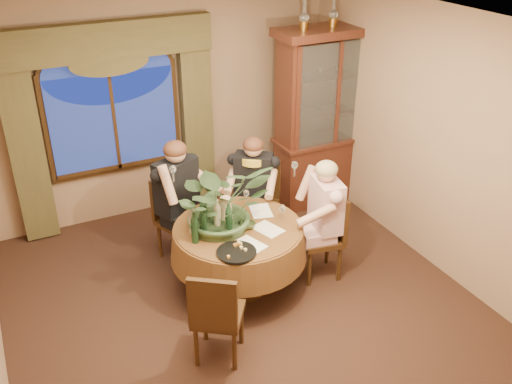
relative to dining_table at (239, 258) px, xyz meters
name	(u,v)px	position (x,y,z in m)	size (l,w,h in m)	color
floor	(247,312)	(-0.10, -0.41, -0.38)	(5.00, 5.00, 0.00)	black
wall_back	(160,105)	(-0.10, 2.09, 1.02)	(4.50, 4.50, 0.00)	#96745B
wall_right	(441,145)	(2.15, -0.41, 1.02)	(5.00, 5.00, 0.00)	#96745B
ceiling	(245,29)	(-0.10, -0.41, 2.42)	(5.00, 5.00, 0.00)	white
window	(114,122)	(-0.70, 2.02, 0.92)	(1.62, 0.10, 1.32)	navy
arched_transom	(106,57)	(-0.70, 2.02, 1.71)	(1.60, 0.06, 0.44)	navy
drapery_left	(26,148)	(-1.73, 1.97, 0.80)	(0.38, 0.14, 2.32)	#494223
drapery_right	(197,119)	(0.33, 1.97, 0.80)	(0.38, 0.14, 2.32)	#494223
swag_valance	(106,41)	(-0.70, 1.94, 1.90)	(2.45, 0.16, 0.42)	#494223
dining_table	(239,258)	(0.00, 0.00, 0.00)	(1.40, 1.40, 0.75)	maroon
china_cabinet	(327,118)	(1.88, 1.34, 0.78)	(1.43, 0.56, 2.31)	#3B160E
oil_lamp_left	(304,15)	(1.48, 1.34, 2.11)	(0.11, 0.11, 0.34)	#A5722D
oil_lamp_center	(334,12)	(1.88, 1.34, 2.11)	(0.11, 0.11, 0.34)	#A5722D
oil_lamp_right	(362,9)	(2.28, 1.34, 2.11)	(0.11, 0.11, 0.34)	#A5722D
chair_right	(320,237)	(0.88, -0.16, 0.10)	(0.42, 0.42, 0.96)	black
chair_back_right	(259,204)	(0.62, 0.76, 0.10)	(0.42, 0.42, 0.96)	black
chair_back	(180,220)	(-0.35, 0.83, 0.10)	(0.42, 0.42, 0.96)	black
chair_front_left	(218,312)	(-0.57, -0.82, 0.10)	(0.42, 0.42, 0.96)	black
person_pink	(325,219)	(0.93, -0.16, 0.31)	(0.49, 0.45, 1.36)	#D2A4A8
person_back	(177,202)	(-0.37, 0.80, 0.35)	(0.52, 0.48, 1.46)	black
person_scarf	(254,191)	(0.54, 0.75, 0.30)	(0.48, 0.44, 1.35)	black
stoneware_vase	(226,210)	(-0.07, 0.15, 0.51)	(0.15, 0.15, 0.28)	tan
centerpiece_plant	(221,170)	(-0.13, 0.10, 0.99)	(0.96, 1.07, 0.83)	#365230
olive_bowl	(248,225)	(0.08, -0.05, 0.40)	(0.16, 0.16, 0.05)	#43542F
cheese_platter	(236,252)	(-0.21, -0.43, 0.39)	(0.38, 0.38, 0.02)	black
wine_bottle_0	(195,227)	(-0.49, -0.07, 0.54)	(0.07, 0.07, 0.33)	black
wine_bottle_1	(192,218)	(-0.45, 0.10, 0.54)	(0.07, 0.07, 0.33)	tan
wine_bottle_2	(203,211)	(-0.30, 0.18, 0.54)	(0.07, 0.07, 0.33)	black
wine_bottle_3	(217,215)	(-0.20, 0.06, 0.54)	(0.07, 0.07, 0.33)	tan
wine_bottle_4	(203,222)	(-0.38, -0.01, 0.54)	(0.07, 0.07, 0.33)	black
wine_bottle_5	(229,218)	(-0.13, -0.06, 0.54)	(0.07, 0.07, 0.33)	black
tasting_paper_0	(268,229)	(0.25, -0.18, 0.38)	(0.21, 0.30, 0.00)	white
tasting_paper_1	(261,211)	(0.34, 0.18, 0.38)	(0.21, 0.30, 0.00)	white
tasting_paper_2	(250,245)	(-0.04, -0.35, 0.38)	(0.21, 0.30, 0.00)	white
wine_glass_person_pink	(282,213)	(0.46, -0.08, 0.46)	(0.07, 0.07, 0.18)	silver
wine_glass_person_back	(204,205)	(-0.19, 0.42, 0.46)	(0.07, 0.07, 0.18)	silver
wine_glass_person_scarf	(246,197)	(0.27, 0.38, 0.46)	(0.07, 0.07, 0.18)	silver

